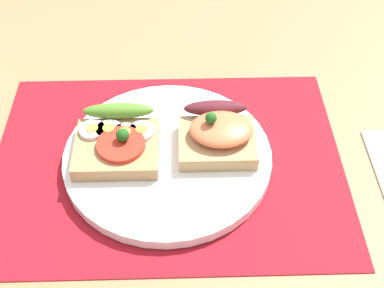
% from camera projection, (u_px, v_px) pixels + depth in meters
% --- Properties ---
extents(ground_plane, '(1.20, 0.90, 0.03)m').
position_uv_depth(ground_plane, '(168.00, 170.00, 0.65)').
color(ground_plane, '#A0724A').
extents(placemat, '(0.43, 0.32, 0.00)m').
position_uv_depth(placemat, '(168.00, 161.00, 0.63)').
color(placemat, maroon).
rests_on(placemat, ground_plane).
extents(plate, '(0.25, 0.25, 0.01)m').
position_uv_depth(plate, '(168.00, 157.00, 0.63)').
color(plate, white).
rests_on(plate, placemat).
extents(sandwich_egg_tomato, '(0.10, 0.10, 0.04)m').
position_uv_depth(sandwich_egg_tomato, '(118.00, 141.00, 0.62)').
color(sandwich_egg_tomato, tan).
rests_on(sandwich_egg_tomato, plate).
extents(sandwich_salmon, '(0.09, 0.09, 0.05)m').
position_uv_depth(sandwich_salmon, '(218.00, 134.00, 0.62)').
color(sandwich_salmon, tan).
rests_on(sandwich_salmon, plate).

